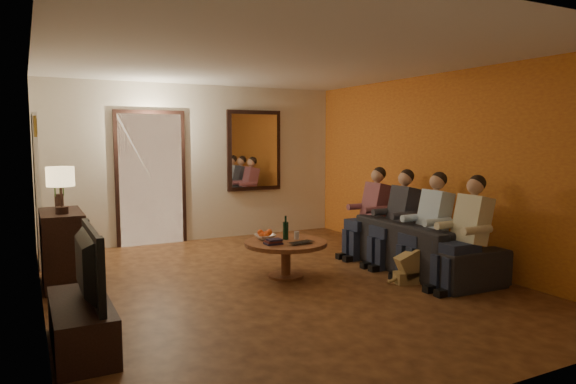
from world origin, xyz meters
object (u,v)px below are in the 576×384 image
sofa (419,245)px  coffee_table (286,259)px  table_lamp (61,190)px  person_b (430,229)px  wine_bottle (286,227)px  person_d (372,216)px  bowl (265,237)px  tv (79,265)px  laptop (304,243)px  dresser (62,248)px  person_c (399,222)px  dog (416,260)px  tv_stand (81,325)px  person_a (468,237)px

sofa → coffee_table: 1.77m
table_lamp → person_b: table_lamp is taller
coffee_table → wine_bottle: size_ratio=3.29×
person_d → person_b: bearing=-90.0°
bowl → tv: bearing=-148.5°
person_d → table_lamp: bearing=175.9°
table_lamp → wine_bottle: (2.53, -0.59, -0.54)m
person_b → laptop: size_ratio=3.65×
dresser → laptop: bearing=-24.7°
bowl → person_c: bearing=-13.4°
tv → person_c: size_ratio=0.88×
dog → person_c: bearing=77.5°
tv_stand → bowl: (2.30, 1.41, 0.28)m
dresser → tv_stand: bearing=-90.0°
dresser → person_a: person_a is taller
person_c → coffee_table: bearing=172.7°
person_d → coffee_table: size_ratio=1.17×
sofa → person_a: person_a is taller
table_lamp → person_d: table_lamp is taller
sofa → person_d: person_d is taller
sofa → person_a: 0.95m
person_a → bowl: size_ratio=4.63×
person_d → laptop: (-1.50, -0.68, -0.14)m
tv → person_a: person_a is taller
sofa → table_lamp: bearing=76.8°
person_b → tv: bearing=-174.6°
person_d → wine_bottle: person_d is taller
coffee_table → dresser: bearing=159.9°
dresser → person_c: bearing=-15.2°
sofa → person_c: bearing=21.1°
dresser → table_lamp: size_ratio=1.81×
person_c → coffee_table: person_c is taller
table_lamp → bowl: 2.43m
tv_stand → person_b: bearing=5.4°
tv_stand → dog: size_ratio=2.11×
tv → table_lamp: bearing=0.0°
dresser → person_b: bearing=-22.8°
bowl → wine_bottle: bearing=-27.6°
coffee_table → person_b: bearing=-26.7°
tv → person_b: person_b is taller
tv → coffee_table: (2.48, 1.19, -0.47)m
tv → wine_bottle: tv is taller
sofa → bowl: sofa is taller
tv_stand → bowl: size_ratio=4.57×
tv → wine_bottle: 2.84m
laptop → wine_bottle: bearing=85.6°
table_lamp → person_a: table_lamp is taller
tv_stand → person_d: size_ratio=0.99×
person_d → laptop: person_d is taller
tv_stand → person_b: size_ratio=0.99×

